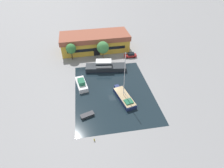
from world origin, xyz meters
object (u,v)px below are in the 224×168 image
(warehouse_building, at_px, (95,42))
(quay_tree_near_building, at_px, (103,47))
(small_dinghy, at_px, (87,115))
(sailboat_moored, at_px, (124,97))
(motor_cruiser, at_px, (105,66))
(parked_car, at_px, (130,55))
(cabin_boat, at_px, (81,84))
(quay_tree_by_water, at_px, (71,49))

(warehouse_building, height_order, quay_tree_near_building, quay_tree_near_building)
(small_dinghy, bearing_deg, warehouse_building, 152.96)
(quay_tree_near_building, distance_m, sailboat_moored, 23.68)
(sailboat_moored, xyz_separation_m, motor_cruiser, (-3.13, 15.60, 0.54))
(parked_car, relative_size, sailboat_moored, 0.32)
(parked_car, bearing_deg, small_dinghy, 148.25)
(parked_car, distance_m, cabin_boat, 24.27)
(sailboat_moored, height_order, motor_cruiser, sailboat_moored)
(parked_car, distance_m, motor_cruiser, 12.85)
(quay_tree_by_water, xyz_separation_m, sailboat_moored, (14.38, -24.58, -3.65))
(quay_tree_by_water, distance_m, motor_cruiser, 14.73)
(quay_tree_by_water, distance_m, sailboat_moored, 28.71)
(sailboat_moored, xyz_separation_m, cabin_boat, (-11.42, 7.62, 0.21))
(warehouse_building, xyz_separation_m, small_dinghy, (-5.18, -36.25, -2.94))
(quay_tree_near_building, height_order, parked_car, quay_tree_near_building)
(quay_tree_near_building, relative_size, quay_tree_by_water, 1.10)
(quay_tree_near_building, relative_size, motor_cruiser, 0.48)
(warehouse_building, distance_m, small_dinghy, 36.74)
(parked_car, bearing_deg, quay_tree_near_building, 89.16)
(quay_tree_by_water, relative_size, sailboat_moored, 0.44)
(warehouse_building, relative_size, motor_cruiser, 1.93)
(motor_cruiser, bearing_deg, cabin_boat, 140.98)
(sailboat_moored, bearing_deg, cabin_boat, 132.92)
(parked_car, distance_m, small_dinghy, 32.74)
(cabin_boat, bearing_deg, quay_tree_by_water, 89.49)
(warehouse_building, xyz_separation_m, motor_cruiser, (2.06, -16.00, -2.04))
(cabin_boat, bearing_deg, motor_cruiser, 33.51)
(sailboat_moored, bearing_deg, warehouse_building, 85.94)
(parked_car, xyz_separation_m, small_dinghy, (-17.90, -27.41, -0.48))
(parked_car, bearing_deg, cabin_boat, 130.03)
(sailboat_moored, bearing_deg, quay_tree_near_building, 83.82)
(quay_tree_by_water, relative_size, parked_car, 1.34)
(warehouse_building, bearing_deg, parked_car, -36.84)
(motor_cruiser, bearing_deg, quay_tree_by_water, 58.47)
(quay_tree_by_water, height_order, cabin_boat, quay_tree_by_water)
(motor_cruiser, height_order, cabin_boat, motor_cruiser)
(sailboat_moored, relative_size, cabin_boat, 1.97)
(motor_cruiser, bearing_deg, sailboat_moored, -161.61)
(warehouse_building, distance_m, cabin_boat, 24.90)
(warehouse_building, relative_size, sailboat_moored, 1.92)
(quay_tree_by_water, xyz_separation_m, small_dinghy, (4.01, -29.23, -4.00))
(small_dinghy, relative_size, cabin_boat, 0.51)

